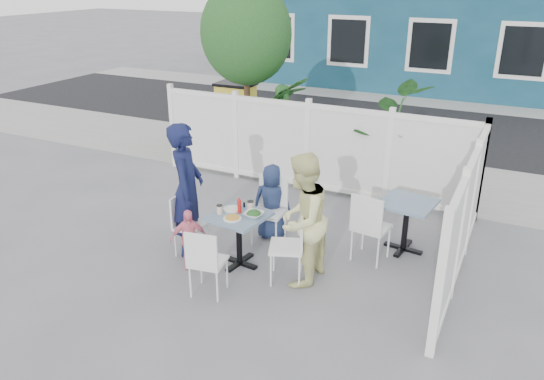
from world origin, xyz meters
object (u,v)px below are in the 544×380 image
at_px(chair_near, 205,258).
at_px(man, 187,189).
at_px(chair_right, 293,241).
at_px(toddler, 189,239).
at_px(main_table, 239,226).
at_px(woman, 302,220).
at_px(boy, 272,202).
at_px(chair_left, 185,220).
at_px(utility_cabinet, 236,117).
at_px(chair_back, 271,205).
at_px(spare_table, 407,213).

bearing_deg(chair_near, man, 123.92).
relative_size(chair_right, chair_near, 1.08).
xyz_separation_m(chair_right, toddler, (-1.37, -0.31, -0.14)).
bearing_deg(main_table, chair_right, -3.17).
bearing_deg(chair_near, main_table, 81.66).
height_order(main_table, toddler, toddler).
height_order(chair_near, woman, woman).
bearing_deg(boy, chair_left, 27.66).
distance_m(utility_cabinet, boy, 4.40).
relative_size(utility_cabinet, man, 0.76).
height_order(chair_back, toddler, chair_back).
bearing_deg(boy, utility_cabinet, -73.52).
distance_m(spare_table, boy, 1.92).
relative_size(woman, boy, 1.51).
relative_size(main_table, chair_near, 0.87).
distance_m(chair_back, man, 1.24).
relative_size(main_table, chair_right, 0.81).
relative_size(main_table, chair_left, 0.90).
relative_size(chair_left, man, 0.46).
relative_size(chair_back, chair_near, 1.08).
height_order(spare_table, man, man).
relative_size(man, boy, 1.65).
relative_size(chair_right, boy, 0.85).
bearing_deg(chair_back, spare_table, -167.37).
bearing_deg(chair_left, man, 167.60).
relative_size(utility_cabinet, main_table, 1.81).
height_order(main_table, chair_left, chair_left).
distance_m(chair_back, woman, 1.22).
xyz_separation_m(utility_cabinet, man, (1.76, -4.42, 0.23)).
bearing_deg(utility_cabinet, chair_back, -55.47).
xyz_separation_m(chair_back, boy, (-0.02, 0.09, 0.00)).
distance_m(main_table, chair_left, 0.83).
bearing_deg(toddler, boy, 23.69).
xyz_separation_m(chair_right, man, (-1.63, 0.08, 0.37)).
distance_m(woman, toddler, 1.57).
bearing_deg(utility_cabinet, chair_left, -70.25).
distance_m(chair_right, chair_back, 1.14).
bearing_deg(toddler, man, 82.56).
relative_size(chair_left, woman, 0.50).
distance_m(spare_table, woman, 1.74).
xyz_separation_m(chair_left, boy, (0.87, 0.96, 0.07)).
height_order(chair_right, chair_back, chair_back).
distance_m(main_table, spare_table, 2.35).
distance_m(chair_left, toddler, 0.42).
xyz_separation_m(spare_table, woman, (-1.00, -1.39, 0.28)).
bearing_deg(main_table, boy, 87.53).
bearing_deg(chair_back, main_table, 81.46).
relative_size(chair_left, chair_near, 0.96).
bearing_deg(boy, chair_back, 84.42).
height_order(spare_table, chair_back, chair_back).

